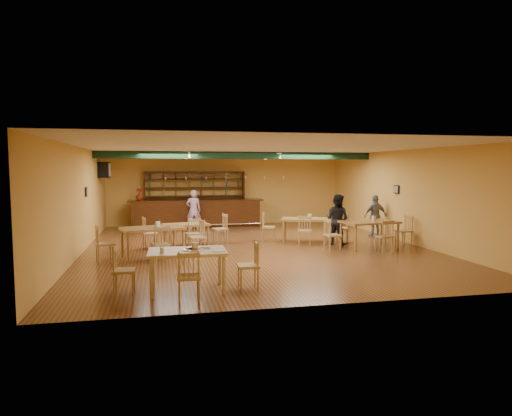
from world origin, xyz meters
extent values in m
plane|color=#4E2816|center=(0.00, 0.00, 0.00)|extent=(12.00, 12.00, 0.00)
cube|color=black|center=(0.00, 2.80, 2.87)|extent=(10.00, 0.30, 0.25)
cube|color=silver|center=(-1.80, 3.40, 2.94)|extent=(0.05, 2.50, 0.05)
cube|color=silver|center=(1.40, 3.40, 2.94)|extent=(0.05, 2.50, 0.05)
cube|color=silver|center=(-4.80, 4.20, 2.35)|extent=(0.34, 0.70, 0.48)
cube|color=black|center=(-4.97, 1.00, 1.70)|extent=(0.04, 0.34, 0.28)
cube|color=black|center=(4.97, 0.50, 1.70)|extent=(0.04, 0.34, 0.28)
cube|color=#33170A|center=(-1.35, 5.15, 0.56)|extent=(5.42, 0.85, 1.13)
cube|color=#33170A|center=(-1.35, 5.78, 1.14)|extent=(4.20, 0.40, 2.28)
imported|color=#9E220E|center=(-3.61, 5.15, 1.37)|extent=(0.34, 0.34, 0.48)
cube|color=olive|center=(-2.02, 0.77, 0.34)|extent=(1.52, 1.12, 0.68)
cube|color=olive|center=(1.85, 0.76, 0.38)|extent=(1.73, 1.35, 0.76)
cube|color=olive|center=(-3.02, -0.89, 0.41)|extent=(1.82, 1.37, 0.81)
cube|color=olive|center=(3.37, -0.82, 0.41)|extent=(1.76, 1.20, 0.82)
cube|color=#C8B086|center=(-2.31, -4.56, 0.40)|extent=(1.54, 1.02, 0.81)
cylinder|color=silver|center=(-2.20, -4.56, 0.81)|extent=(0.41, 0.41, 0.01)
cylinder|color=#EAE5C6|center=(-2.79, -4.72, 0.86)|extent=(0.08, 0.08, 0.11)
cube|color=white|center=(-1.93, -4.35, 0.82)|extent=(0.22, 0.18, 0.03)
cube|color=silver|center=(-2.04, -4.51, 0.82)|extent=(0.33, 0.16, 0.00)
cylinder|color=white|center=(-1.72, -4.78, 0.81)|extent=(0.23, 0.23, 0.01)
imported|color=#824493|center=(-1.53, 4.33, 0.79)|extent=(0.58, 0.39, 1.57)
imported|color=black|center=(2.65, -0.04, 0.80)|extent=(0.96, 0.98, 1.59)
imported|color=gray|center=(4.57, 1.18, 0.74)|extent=(0.90, 0.46, 1.48)
camera|label=1|loc=(-2.82, -13.38, 2.40)|focal=31.80mm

